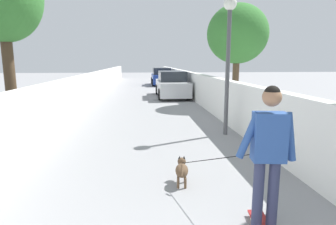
{
  "coord_description": "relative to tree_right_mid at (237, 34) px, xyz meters",
  "views": [
    {
      "loc": [
        -0.26,
        0.19,
        2.11
      ],
      "look_at": [
        5.8,
        -0.39,
        1.0
      ],
      "focal_mm": 30.05,
      "sensor_mm": 36.0,
      "label": 1
    }
  ],
  "objects": [
    {
      "name": "fence_right",
      "position": [
        -1.0,
        1.56,
        -2.62
      ],
      "size": [
        48.0,
        0.3,
        1.47
      ],
      "primitive_type": "cube",
      "color": "white",
      "rests_on": "ground"
    },
    {
      "name": "person_skateboarder",
      "position": [
        -10.2,
        3.06,
        -2.24
      ],
      "size": [
        0.27,
        0.72,
        1.76
      ],
      "color": "#333859",
      "rests_on": "skateboard"
    },
    {
      "name": "lamp_post",
      "position": [
        -5.45,
        2.11,
        -0.7
      ],
      "size": [
        0.36,
        0.36,
        3.83
      ],
      "color": "#4C4C51",
      "rests_on": "ground"
    },
    {
      "name": "car_near",
      "position": [
        3.47,
        2.71,
        -2.64
      ],
      "size": [
        4.36,
        1.8,
        1.54
      ],
      "color": "silver",
      "rests_on": "ground"
    },
    {
      "name": "car_far",
      "position": [
        12.08,
        2.71,
        -2.65
      ],
      "size": [
        3.98,
        1.8,
        1.54
      ],
      "color": "navy",
      "rests_on": "ground"
    },
    {
      "name": "ground_plane",
      "position": [
        1.0,
        4.36,
        -3.36
      ],
      "size": [
        80.0,
        80.0,
        0.0
      ],
      "primitive_type": "plane",
      "color": "gray"
    },
    {
      "name": "wall_left",
      "position": [
        -1.0,
        7.15,
        -2.61
      ],
      "size": [
        48.0,
        0.3,
        1.51
      ],
      "primitive_type": "cube",
      "color": "silver",
      "rests_on": "ground"
    },
    {
      "name": "tree_right_mid",
      "position": [
        0.0,
        0.0,
        0.0
      ],
      "size": [
        2.85,
        2.85,
        4.77
      ],
      "color": "brown",
      "rests_on": "ground"
    },
    {
      "name": "dog",
      "position": [
        -8.72,
        3.87,
        -3.09
      ],
      "size": [
        1.78,
        0.96,
        1.06
      ],
      "color": "brown",
      "rests_on": "ground"
    }
  ]
}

